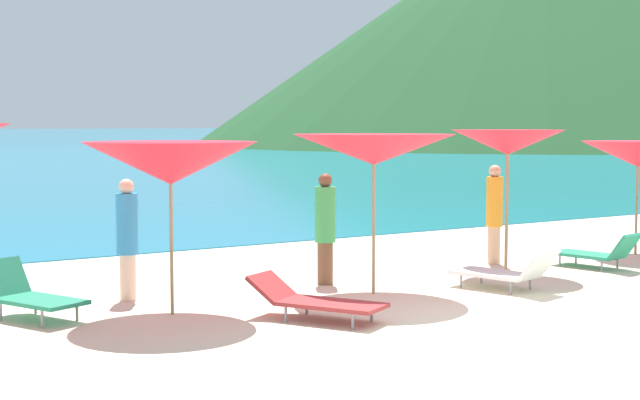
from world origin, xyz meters
The scene contains 13 objects.
ground_plane centered at (0.00, 10.00, -0.15)m, with size 50.00×100.00×0.30m, color beige.
headland_hill centered at (75.63, 72.08, 14.08)m, with size 81.75×81.75×28.17m, color #235128.
umbrella_2 centered at (-2.97, 2.89, 1.91)m, with size 2.37×2.37×2.18m.
umbrella_3 centered at (0.03, 2.68, 2.04)m, with size 2.39×2.39×2.26m.
umbrella_4 centered at (2.91, 3.00, 2.10)m, with size 1.94×1.94×2.31m.
umbrella_5 centered at (6.51, 3.32, 1.85)m, with size 2.05×2.05×2.08m.
lounge_chair_2 centered at (-4.54, 3.60, 0.31)m, with size 1.08×1.50×0.71m.
lounge_chair_3 centered at (-1.64, 1.62, 0.25)m, with size 1.34×1.79×0.52m.
lounge_chair_4 centered at (1.81, 1.87, 0.27)m, with size 0.96×1.63×0.64m.
lounge_chair_7 centered at (4.57, 2.56, 0.27)m, with size 0.82×1.51×0.63m.
beachgoer_0 centered at (-3.07, 4.10, 0.89)m, with size 0.29×0.29×1.66m.
beachgoer_1 centered at (-0.10, 3.73, 0.88)m, with size 0.31×0.31×1.67m.
beachgoer_2 centered at (3.46, 3.86, 0.92)m, with size 0.28×0.28×1.70m.
Camera 1 is at (-7.87, -8.00, 2.40)m, focal length 53.23 mm.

